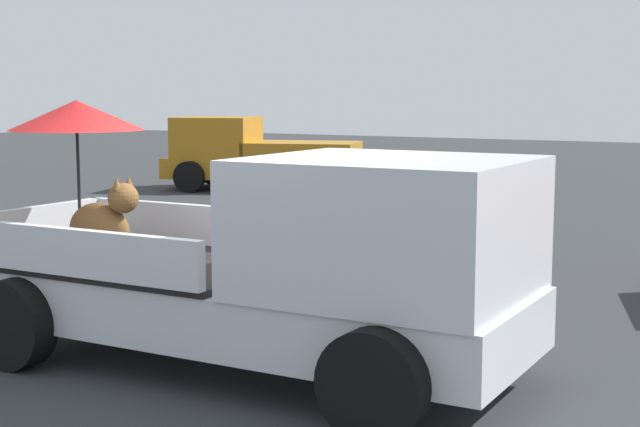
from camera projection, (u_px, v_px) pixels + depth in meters
name	position (u px, v px, depth m)	size (l,w,h in m)	color
ground_plane	(243.00, 368.00, 8.16)	(80.00, 80.00, 0.00)	#2D3033
pickup_truck_main	(281.00, 263.00, 7.83)	(5.06, 2.27, 2.34)	black
pickup_truck_red	(255.00, 155.00, 23.04)	(5.12, 3.27, 1.80)	black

